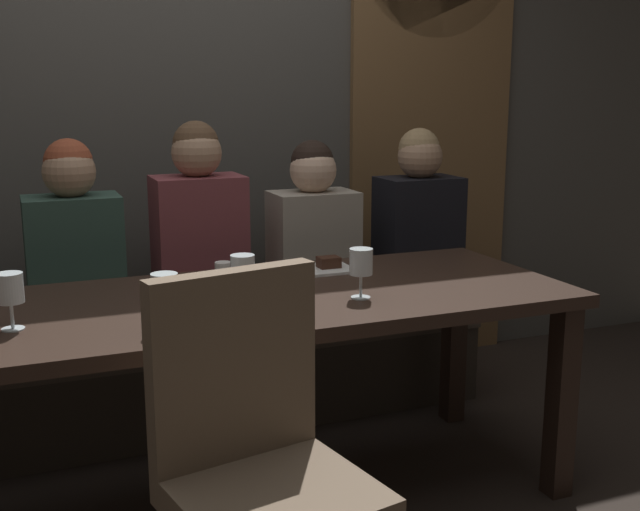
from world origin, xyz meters
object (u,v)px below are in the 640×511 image
object	(u,v)px
chair_near_side	(256,450)
espresso_cup	(223,273)
banquette_bench	(198,374)
diner_near_end	(418,220)
wine_glass_end_left	(243,271)
wine_glass_far_right	(165,290)
wine_glass_center_back	(10,291)
diner_far_end	(313,232)
wine_glass_end_right	(361,263)
diner_bearded	(199,230)
diner_redhead	(74,245)
dessert_plate	(327,266)
dining_table	(244,322)

from	to	relation	value
chair_near_side	espresso_cup	bearing A→B (deg)	79.19
banquette_bench	chair_near_side	distance (m)	1.47
diner_near_end	wine_glass_end_left	xyz separation A→B (m)	(-1.07, -0.81, 0.03)
banquette_bench	wine_glass_far_right	distance (m)	1.19
diner_near_end	wine_glass_center_back	size ratio (longest dim) A/B	4.78
diner_far_end	wine_glass_end_right	distance (m)	0.88
wine_glass_far_right	espresso_cup	size ratio (longest dim) A/B	1.37
diner_bearded	wine_glass_center_back	size ratio (longest dim) A/B	5.08
diner_redhead	dessert_plate	size ratio (longest dim) A/B	4.07
diner_near_end	wine_glass_far_right	bearing A→B (deg)	-144.28
dining_table	diner_bearded	bearing A→B (deg)	88.25
diner_near_end	espresso_cup	world-z (taller)	diner_near_end
wine_glass_end_left	wine_glass_far_right	size ratio (longest dim) A/B	1.00
wine_glass_center_back	espresso_cup	bearing A→B (deg)	26.27
dining_table	wine_glass_center_back	bearing A→B (deg)	-172.03
chair_near_side	diner_bearded	xyz separation A→B (m)	(0.21, 1.41, 0.29)
espresso_cup	banquette_bench	bearing A→B (deg)	89.69
dining_table	wine_glass_end_right	xyz separation A→B (m)	(0.35, -0.16, 0.20)
banquette_bench	espresso_cup	bearing A→B (deg)	-90.31
diner_far_end	wine_glass_far_right	bearing A→B (deg)	-130.58
diner_far_end	wine_glass_center_back	distance (m)	1.47
banquette_bench	chair_near_side	size ratio (longest dim) A/B	2.55
diner_near_end	espresso_cup	bearing A→B (deg)	-156.57
diner_far_end	wine_glass_end_right	xyz separation A→B (m)	(-0.18, -0.86, 0.06)
banquette_bench	diner_bearded	size ratio (longest dim) A/B	3.00
dessert_plate	diner_far_end	bearing A→B (deg)	74.74
diner_near_end	wine_glass_center_back	bearing A→B (deg)	-155.41
wine_glass_far_right	chair_near_side	bearing A→B (deg)	-75.39
wine_glass_far_right	espresso_cup	bearing A→B (deg)	59.46
diner_redhead	wine_glass_far_right	distance (m)	1.00
chair_near_side	diner_far_end	world-z (taller)	diner_far_end
wine_glass_far_right	dining_table	bearing A→B (deg)	41.00
wine_glass_center_back	diner_near_end	bearing A→B (deg)	24.59
banquette_bench	wine_glass_far_right	xyz separation A→B (m)	(-0.31, -0.97, 0.63)
diner_near_end	chair_near_side	bearing A→B (deg)	-130.74
diner_redhead	wine_glass_far_right	size ratio (longest dim) A/B	4.71
banquette_bench	diner_redhead	distance (m)	0.75
wine_glass_end_left	diner_redhead	bearing A→B (deg)	117.38
wine_glass_center_back	wine_glass_far_right	size ratio (longest dim) A/B	1.00
diner_redhead	diner_near_end	size ratio (longest dim) A/B	0.99
chair_near_side	wine_glass_far_right	xyz separation A→B (m)	(-0.12, 0.46, 0.30)
wine_glass_center_back	wine_glass_far_right	world-z (taller)	same
diner_far_end	wine_glass_center_back	xyz separation A→B (m)	(-1.23, -0.80, 0.05)
diner_redhead	diner_bearded	bearing A→B (deg)	-3.63
diner_redhead	wine_glass_end_right	size ratio (longest dim) A/B	4.71
banquette_bench	diner_redhead	bearing A→B (deg)	177.25
wine_glass_end_left	wine_glass_far_right	xyz separation A→B (m)	(-0.27, -0.16, 0.00)
wine_glass_far_right	dessert_plate	size ratio (longest dim) A/B	0.86
diner_bearded	wine_glass_end_left	distance (m)	0.80
diner_bearded	espresso_cup	xyz separation A→B (m)	(-0.02, -0.44, -0.08)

